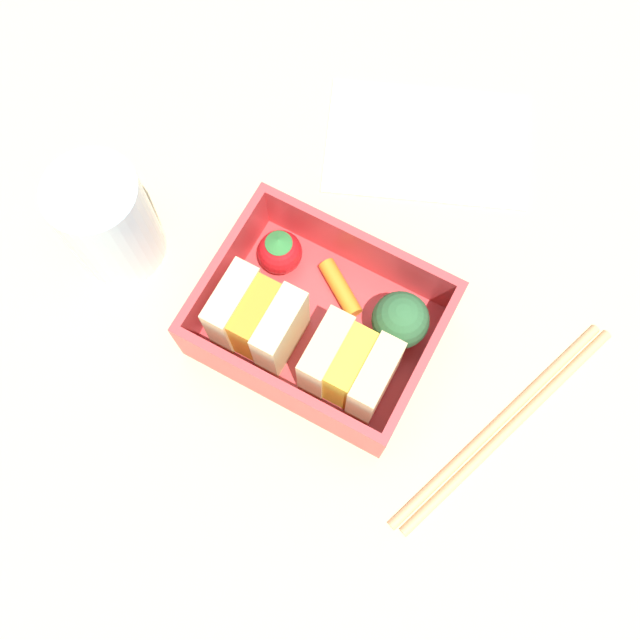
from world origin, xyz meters
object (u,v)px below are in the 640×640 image
Objects in this scene: carrot_stick_far_left at (340,288)px; folded_napkin at (428,143)px; sandwich_center_left at (258,319)px; broccoli_floret at (400,320)px; sandwich_left at (350,367)px; chopstick_pair at (504,426)px; strawberry_far_left at (280,252)px; drinking_glass at (108,221)px.

folded_napkin is (-0.20, -14.60, -1.60)cm from carrot_stick_far_left.
broccoli_floret is at bearing -152.20° from sandwich_center_left.
chopstick_pair is (-10.92, -2.23, -3.73)cm from sandwich_left.
strawberry_far_left is (4.82, -0.02, 1.11)cm from carrot_stick_far_left.
carrot_stick_far_left is 14.68cm from folded_napkin.
broccoli_floret is 16.70cm from folded_napkin.
sandwich_center_left is at bearing 0.00° from sandwich_left.
folded_napkin is at bearing -80.63° from sandwich_left.
chopstick_pair is (-14.41, 3.12, -1.45)cm from carrot_stick_far_left.
folded_napkin is at bearing -51.27° from chopstick_pair.
sandwich_center_left is 18.36cm from chopstick_pair.
sandwich_left is 6.79cm from carrot_stick_far_left.
drinking_glass is at bearing 14.42° from carrot_stick_far_left.
carrot_stick_far_left reaches higher than folded_napkin.
sandwich_left and sandwich_center_left have the same top height.
strawberry_far_left is 12.06cm from drinking_glass.
sandwich_center_left is at bearing 57.38° from carrot_stick_far_left.
drinking_glass reaches higher than carrot_stick_far_left.
chopstick_pair is (-9.45, 2.19, -3.74)cm from broccoli_floret.
folded_napkin is (4.75, -15.53, -3.89)cm from broccoli_floret.
drinking_glass is at bearing -3.59° from sandwich_left.
strawberry_far_left is at bearing -0.24° from carrot_stick_far_left.
carrot_stick_far_left is at bearing 89.22° from folded_napkin.
strawberry_far_left reaches higher than folded_napkin.
sandwich_left reaches higher than chopstick_pair.
sandwich_center_left is (6.92, 0.00, 0.00)cm from sandwich_left.
broccoli_floret is 1.30× the size of strawberry_far_left.
sandwich_left is at bearing 99.37° from folded_napkin.
chopstick_pair is (-19.23, 3.14, -2.56)cm from strawberry_far_left.
carrot_stick_far_left is at bearing -56.89° from sandwich_left.
folded_napkin is (3.29, -19.95, -3.88)cm from sandwich_left.
strawberry_far_left is at bearing -32.87° from sandwich_left.
sandwich_center_left is 0.29× the size of chopstick_pair.
sandwich_center_left is at bearing 7.14° from chopstick_pair.
drinking_glass is at bearing 49.05° from folded_napkin.
drinking_glass is (21.00, 3.19, 0.29)cm from broccoli_floret.
carrot_stick_far_left is at bearing -12.22° from chopstick_pair.
sandwich_center_left is 0.37× the size of folded_napkin.
broccoli_floret is 0.25× the size of chopstick_pair.
sandwich_center_left is 0.66× the size of drinking_glass.
strawberry_far_left reaches higher than chopstick_pair.
sandwich_center_left is at bearing 174.45° from drinking_glass.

